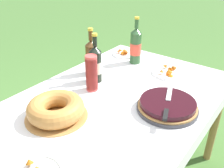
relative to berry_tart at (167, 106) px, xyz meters
name	(u,v)px	position (x,y,z in m)	size (l,w,h in m)	color
garden_table	(114,111)	(-0.10, 0.29, -0.10)	(1.55, 1.00, 0.76)	#A87A47
tablecloth	(114,102)	(-0.10, 0.29, -0.04)	(1.56, 1.01, 0.10)	white
berry_tart	(167,106)	(0.00, 0.00, 0.00)	(0.33, 0.33, 0.06)	#38383D
serving_knife	(168,103)	(-0.03, -0.01, 0.04)	(0.36, 0.16, 0.01)	silver
bundt_cake	(56,109)	(-0.41, 0.43, 0.02)	(0.33, 0.33, 0.10)	#B78447
cup_stack	(92,73)	(-0.08, 0.47, 0.09)	(0.07, 0.07, 0.23)	#E04C47
cider_bottle_green	(136,46)	(0.43, 0.48, 0.11)	(0.08, 0.08, 0.35)	#2D562D
cider_bottle_amber	(92,57)	(0.09, 0.62, 0.09)	(0.08, 0.08, 0.32)	brown
juice_bottle_red	(96,64)	(0.03, 0.53, 0.09)	(0.08, 0.08, 0.32)	black
snack_plate_near	(125,53)	(0.51, 0.63, -0.01)	(0.20, 0.20, 0.06)	white
snack_plate_right	(169,72)	(0.41, 0.19, -0.02)	(0.24, 0.24, 0.05)	white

